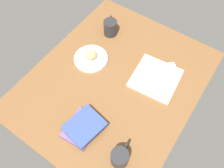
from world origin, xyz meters
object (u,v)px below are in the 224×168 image
scone_pastry (90,55)px  second_mug (120,157)px  square_plate (156,78)px  breakfast_wrap (161,69)px  book_stack (83,127)px  sauce_cup (150,82)px  coffee_mug (110,27)px  round_plate (91,59)px

scone_pastry → second_mug: second_mug is taller
square_plate → breakfast_wrap: 5.96cm
book_stack → scone_pastry: bearing=32.5°
book_stack → breakfast_wrap: bearing=-17.3°
sauce_cup → coffee_mug: (20.32, 40.94, 2.25)cm
sauce_cup → second_mug: 44.81cm
round_plate → book_stack: 44.31cm
breakfast_wrap → second_mug: bearing=140.4°
coffee_mug → second_mug: 81.30cm
coffee_mug → round_plate: bearing=-173.9°
round_plate → coffee_mug: 25.08cm
round_plate → scone_pastry: bearing=47.8°
round_plate → breakfast_wrap: (14.26, -39.72, 4.00)cm
book_stack → sauce_cup: bearing=-19.4°
coffee_mug → scone_pastry: bearing=-174.7°
round_plate → book_stack: book_stack is taller
sauce_cup → book_stack: (-41.64, 14.66, -0.44)cm
second_mug → scone_pastry: bearing=50.0°
square_plate → sauce_cup: 6.01cm
square_plate → coffee_mug: size_ratio=1.96×
round_plate → sauce_cup: size_ratio=4.22×
breakfast_wrap → book_stack: (-51.68, 16.06, -2.24)cm
square_plate → second_mug: second_mug is taller
sauce_cup → book_stack: 44.15cm
sauce_cup → scone_pastry: bearing=95.7°
round_plate → sauce_cup: bearing=-83.7°
square_plate → coffee_mug: 44.46cm
sauce_cup → breakfast_wrap: breakfast_wrap is taller
coffee_mug → sauce_cup: bearing=-116.4°
scone_pastry → square_plate: scone_pastry is taller
sauce_cup → breakfast_wrap: 10.30cm
breakfast_wrap → book_stack: 54.17cm
sauce_cup → second_mug: size_ratio=0.36×
scone_pastry → square_plate: size_ratio=0.30×
scone_pastry → sauce_cup: bearing=-84.3°
scone_pastry → breakfast_wrap: size_ratio=0.51×
round_plate → square_plate: (9.80, -39.10, 0.10)cm
square_plate → sauce_cup: size_ratio=5.19×
scone_pastry → sauce_cup: (3.88, -38.69, -1.05)cm
square_plate → book_stack: (-47.22, 15.44, 1.65)cm
scone_pastry → breakfast_wrap: breakfast_wrap is taller
scone_pastry → coffee_mug: 24.34cm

